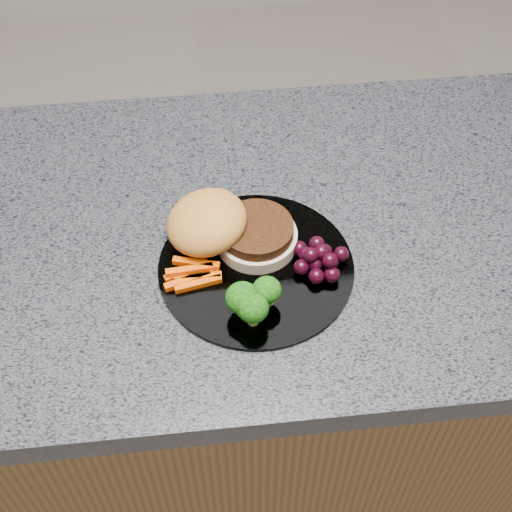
{
  "coord_description": "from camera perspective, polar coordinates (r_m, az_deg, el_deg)",
  "views": [
    {
      "loc": [
        -0.02,
        -0.66,
        1.65
      ],
      "look_at": [
        0.05,
        -0.08,
        0.93
      ],
      "focal_mm": 50.0,
      "sensor_mm": 36.0,
      "label": 1
    }
  ],
  "objects": [
    {
      "name": "grape_bunch",
      "position": [
        0.94,
        5.05,
        -0.22
      ],
      "size": [
        0.08,
        0.07,
        0.04
      ],
      "rotation": [
        0.0,
        0.0,
        -0.2
      ],
      "color": "black",
      "rests_on": "plate"
    },
    {
      "name": "carrot_sticks",
      "position": [
        0.93,
        -5.08,
        -1.4
      ],
      "size": [
        0.08,
        0.05,
        0.02
      ],
      "rotation": [
        0.0,
        0.0,
        -0.19
      ],
      "color": "#E94E03",
      "rests_on": "plate"
    },
    {
      "name": "island_cabinet",
      "position": [
        1.38,
        -2.25,
        -10.76
      ],
      "size": [
        1.2,
        0.6,
        0.86
      ],
      "primitive_type": "cube",
      "color": "brown",
      "rests_on": "ground"
    },
    {
      "name": "broccoli",
      "position": [
        0.87,
        -0.29,
        -3.5
      ],
      "size": [
        0.07,
        0.06,
        0.05
      ],
      "rotation": [
        0.0,
        0.0,
        0.1
      ],
      "color": "#6A9C39",
      "rests_on": "plate"
    },
    {
      "name": "countertop",
      "position": [
        1.01,
        -3.02,
        1.45
      ],
      "size": [
        1.2,
        0.6,
        0.04
      ],
      "primitive_type": "cube",
      "color": "#4D4E58",
      "rests_on": "island_cabinet"
    },
    {
      "name": "plate",
      "position": [
        0.95,
        0.0,
        -0.88
      ],
      "size": [
        0.26,
        0.26,
        0.01
      ],
      "primitive_type": "cylinder",
      "color": "white",
      "rests_on": "countertop"
    },
    {
      "name": "burger",
      "position": [
        0.95,
        -2.54,
        2.17
      ],
      "size": [
        0.18,
        0.13,
        0.06
      ],
      "rotation": [
        0.0,
        0.0,
        0.06
      ],
      "color": "beige",
      "rests_on": "plate"
    }
  ]
}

